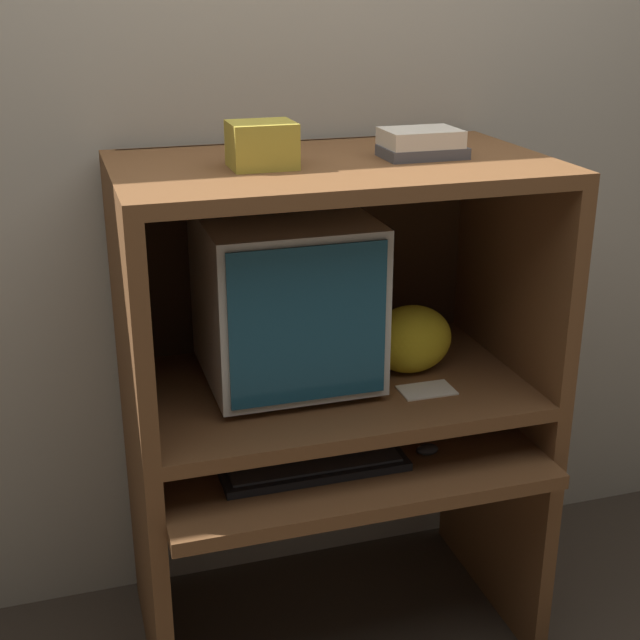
% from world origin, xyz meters
% --- Properties ---
extents(wall_back, '(6.00, 0.06, 2.60)m').
position_xyz_m(wall_back, '(0.00, 0.68, 1.30)').
color(wall_back, '#B2A893').
rests_on(wall_back, ground_plane).
extents(desk_base, '(1.04, 0.69, 0.62)m').
position_xyz_m(desk_base, '(0.00, 0.26, 0.41)').
color(desk_base, brown).
rests_on(desk_base, ground_plane).
extents(desk_monitor_shelf, '(1.04, 0.62, 0.15)m').
position_xyz_m(desk_monitor_shelf, '(0.00, 0.31, 0.73)').
color(desk_monitor_shelf, brown).
rests_on(desk_monitor_shelf, desk_base).
extents(hutch_upper, '(1.04, 0.62, 0.57)m').
position_xyz_m(hutch_upper, '(0.00, 0.34, 1.15)').
color(hutch_upper, brown).
rests_on(hutch_upper, desk_monitor_shelf).
extents(crt_monitor, '(0.41, 0.42, 0.43)m').
position_xyz_m(crt_monitor, '(-0.11, 0.35, 0.99)').
color(crt_monitor, beige).
rests_on(crt_monitor, desk_monitor_shelf).
extents(keyboard, '(0.46, 0.16, 0.03)m').
position_xyz_m(keyboard, '(-0.10, 0.14, 0.63)').
color(keyboard, black).
rests_on(keyboard, desk_base).
extents(mouse, '(0.06, 0.04, 0.03)m').
position_xyz_m(mouse, '(0.19, 0.13, 0.63)').
color(mouse, '#28282B').
rests_on(mouse, desk_base).
extents(snack_bag, '(0.22, 0.16, 0.18)m').
position_xyz_m(snack_bag, '(0.22, 0.31, 0.85)').
color(snack_bag, gold).
rests_on(snack_bag, desk_monitor_shelf).
extents(book_stack, '(0.20, 0.14, 0.07)m').
position_xyz_m(book_stack, '(0.21, 0.29, 1.37)').
color(book_stack, '#4C4C51').
rests_on(book_stack, hutch_upper).
extents(paper_card, '(0.14, 0.09, 0.00)m').
position_xyz_m(paper_card, '(0.21, 0.18, 0.76)').
color(paper_card, beige).
rests_on(paper_card, desk_monitor_shelf).
extents(storage_box, '(0.15, 0.12, 0.10)m').
position_xyz_m(storage_box, '(-0.18, 0.28, 1.38)').
color(storage_box, gold).
rests_on(storage_box, hutch_upper).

